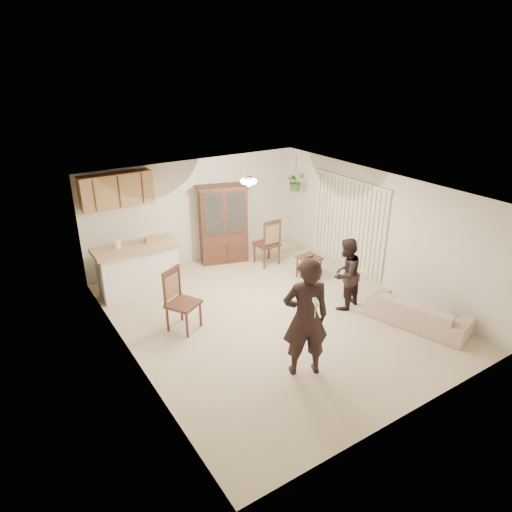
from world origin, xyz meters
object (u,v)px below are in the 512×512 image
chair_bar (184,313)px  chair_hutch_left (223,249)px  adult (305,323)px  chair_hutch_right (267,251)px  sofa (419,308)px  side_table (309,267)px  child (345,277)px  china_hutch (224,225)px

chair_bar → chair_hutch_left: (2.12, 2.37, -0.03)m
adult → chair_hutch_right: adult is taller
sofa → chair_bar: bearing=42.1°
side_table → sofa: bearing=-80.0°
adult → chair_hutch_left: (1.05, 4.56, -0.60)m
child → chair_bar: (-3.03, 1.00, -0.34)m
side_table → chair_hutch_right: size_ratio=0.49×
side_table → chair_hutch_right: chair_hutch_right is taller
child → chair_hutch_left: bearing=-90.7°
sofa → child: size_ratio=1.39×
chair_hutch_left → chair_bar: bearing=-82.9°
china_hutch → chair_hutch_left: size_ratio=1.79×
child → china_hutch: 3.45m
sofa → chair_hutch_right: bearing=-4.6°
side_table → chair_hutch_right: 1.23m
child → chair_hutch_right: child is taller
chair_hutch_left → china_hutch: bearing=-22.6°
sofa → adult: adult is taller
chair_bar → chair_hutch_right: chair_bar is taller
sofa → chair_hutch_right: 3.95m
child → side_table: (0.25, 1.42, -0.41)m
child → china_hutch: size_ratio=0.71×
side_table → adult: bearing=-130.1°
chair_bar → chair_hutch_left: chair_bar is taller
china_hutch → chair_hutch_left: china_hutch is taller
sofa → china_hutch: china_hutch is taller
adult → side_table: size_ratio=3.15×
chair_hutch_left → chair_hutch_right: (0.80, -0.77, 0.03)m
side_table → child: bearing=-99.9°
sofa → adult: size_ratio=1.04×
child → side_table: 1.50m
adult → child: bearing=-124.8°
adult → side_table: bearing=-106.3°
china_hutch → chair_hutch_right: 1.22m
china_hutch → child: bearing=-58.3°
chair_bar → chair_hutch_right: size_ratio=1.01×
side_table → chair_bar: bearing=-172.6°
chair_hutch_right → chair_hutch_left: bearing=-44.3°
chair_bar → chair_hutch_left: 3.18m
adult → chair_hutch_left: size_ratio=1.69×
adult → chair_bar: 2.50m
chair_bar → china_hutch: bearing=17.4°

